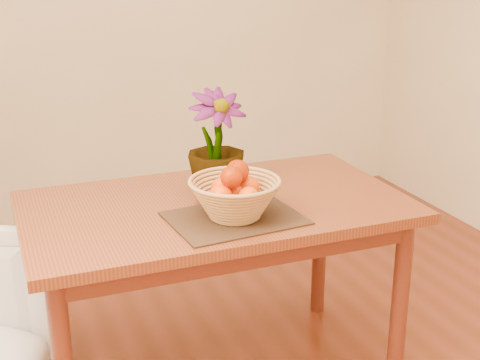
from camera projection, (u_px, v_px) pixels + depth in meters
name	position (u px, v px, depth m)	size (l,w,h in m)	color
wall_back	(105.00, 0.00, 3.98)	(4.00, 0.02, 2.70)	#FBECBF
table	(216.00, 224.00, 2.49)	(1.40, 0.80, 0.75)	brown
placemat	(235.00, 218.00, 2.30)	(0.44, 0.33, 0.01)	#3C2315
wicker_basket	(235.00, 200.00, 2.28)	(0.32, 0.32, 0.13)	tan
orange_pile	(235.00, 184.00, 2.26)	(0.20, 0.19, 0.14)	#FF4804
potted_plant	(216.00, 143.00, 2.49)	(0.22, 0.22, 0.40)	#1D4914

